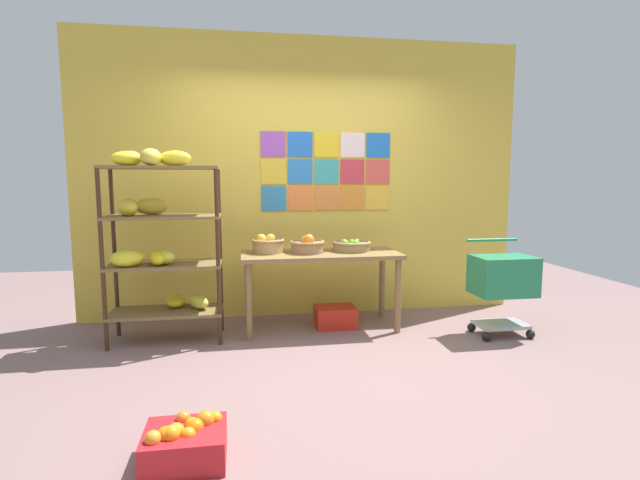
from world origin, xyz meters
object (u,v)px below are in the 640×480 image
object	(u,v)px
display_table	(321,263)
banana_shelf_unit	(156,230)
fruit_basket_centre	(307,245)
shopping_cart	(503,279)
fruit_basket_back_right	(268,244)
orange_crate_foreground	(185,442)
produce_crate_under_table	(335,317)
fruit_basket_left	(351,245)

from	to	relation	value
display_table	banana_shelf_unit	bearing A→B (deg)	-174.85
fruit_basket_centre	shopping_cart	bearing A→B (deg)	-15.81
banana_shelf_unit	fruit_basket_back_right	distance (m)	1.00
fruit_basket_back_right	shopping_cart	world-z (taller)	fruit_basket_back_right
fruit_basket_centre	fruit_basket_back_right	size ratio (longest dim) A/B	1.07
banana_shelf_unit	orange_crate_foreground	distance (m)	2.16
display_table	fruit_basket_back_right	xyz separation A→B (m)	(-0.49, 0.07, 0.18)
fruit_basket_back_right	shopping_cart	bearing A→B (deg)	-14.71
produce_crate_under_table	fruit_basket_back_right	bearing A→B (deg)	174.94
display_table	fruit_basket_left	xyz separation A→B (m)	(0.31, 0.06, 0.15)
display_table	fruit_basket_left	size ratio (longest dim) A/B	3.95
fruit_basket_left	fruit_basket_centre	size ratio (longest dim) A/B	1.15
fruit_basket_centre	orange_crate_foreground	size ratio (longest dim) A/B	0.81
fruit_basket_centre	orange_crate_foreground	bearing A→B (deg)	-113.74
banana_shelf_unit	fruit_basket_left	bearing A→B (deg)	6.12
display_table	shopping_cart	xyz separation A→B (m)	(1.59, -0.48, -0.12)
fruit_basket_left	orange_crate_foreground	bearing A→B (deg)	-122.42
banana_shelf_unit	display_table	world-z (taller)	banana_shelf_unit
fruit_basket_back_right	produce_crate_under_table	size ratio (longest dim) A/B	0.80
display_table	fruit_basket_left	world-z (taller)	fruit_basket_left
display_table	orange_crate_foreground	xyz separation A→B (m)	(-1.03, -2.06, -0.53)
fruit_basket_left	display_table	bearing A→B (deg)	-169.39
fruit_basket_centre	produce_crate_under_table	size ratio (longest dim) A/B	0.85
fruit_basket_left	produce_crate_under_table	world-z (taller)	fruit_basket_left
fruit_basket_centre	fruit_basket_back_right	xyz separation A→B (m)	(-0.37, 0.06, 0.01)
display_table	produce_crate_under_table	distance (m)	0.56
fruit_basket_centre	produce_crate_under_table	distance (m)	0.76
fruit_basket_left	produce_crate_under_table	distance (m)	0.71
banana_shelf_unit	fruit_basket_centre	bearing A→B (deg)	6.01
orange_crate_foreground	banana_shelf_unit	bearing A→B (deg)	102.49
fruit_basket_centre	orange_crate_foreground	distance (m)	2.36
banana_shelf_unit	display_table	bearing A→B (deg)	5.15
fruit_basket_back_right	produce_crate_under_table	bearing A→B (deg)	-5.06
fruit_basket_back_right	banana_shelf_unit	bearing A→B (deg)	-168.26
display_table	fruit_basket_left	bearing A→B (deg)	10.61
fruit_basket_left	fruit_basket_centre	xyz separation A→B (m)	(-0.43, -0.05, 0.02)
fruit_basket_left	fruit_basket_centre	distance (m)	0.44
display_table	fruit_basket_centre	size ratio (longest dim) A/B	4.54
banana_shelf_unit	display_table	xyz separation A→B (m)	(1.46, 0.13, -0.35)
banana_shelf_unit	shopping_cart	xyz separation A→B (m)	(3.05, -0.35, -0.46)
display_table	shopping_cart	size ratio (longest dim) A/B	1.71
fruit_basket_centre	shopping_cart	world-z (taller)	fruit_basket_centre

